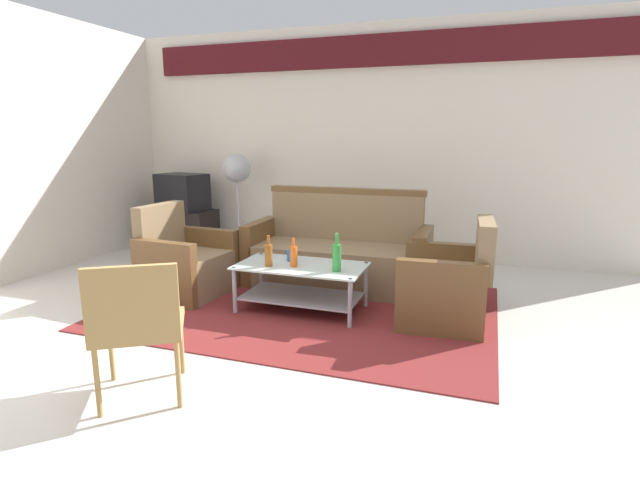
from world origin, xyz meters
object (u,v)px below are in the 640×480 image
at_px(couch, 339,255).
at_px(wicker_chair, 137,320).
at_px(bottle_brown, 269,255).
at_px(television, 183,192).
at_px(cup, 291,255).
at_px(pedestal_fan, 237,174).
at_px(bottle_green, 337,257).
at_px(tv_stand, 185,229).
at_px(armchair_left, 185,265).
at_px(coffee_table, 301,280).
at_px(armchair_right, 446,288).
at_px(bottle_orange, 294,256).

relative_size(couch, wicker_chair, 2.15).
distance_m(bottle_brown, television, 2.84).
bearing_deg(cup, pedestal_fan, 130.31).
height_order(couch, bottle_green, couch).
bearing_deg(wicker_chair, bottle_brown, 55.00).
height_order(bottle_brown, cup, bottle_brown).
height_order(tv_stand, pedestal_fan, pedestal_fan).
height_order(armchair_left, tv_stand, armchair_left).
bearing_deg(bottle_green, tv_stand, 145.93).
bearing_deg(armchair_left, bottle_green, 89.10).
bearing_deg(cup, coffee_table, -37.04).
height_order(armchair_right, bottle_green, armchair_right).
relative_size(coffee_table, bottle_orange, 4.44).
distance_m(bottle_brown, pedestal_fan, 2.39).
height_order(bottle_orange, pedestal_fan, pedestal_fan).
distance_m(couch, bottle_green, 0.95).
relative_size(cup, television, 0.15).
bearing_deg(tv_stand, pedestal_fan, 3.59).
bearing_deg(cup, television, 143.60).
distance_m(couch, television, 2.67).
bearing_deg(bottle_orange, armchair_left, 174.20).
bearing_deg(pedestal_fan, armchair_right, -30.85).
bearing_deg(pedestal_fan, television, -176.59).
relative_size(couch, bottle_brown, 6.77).
relative_size(armchair_right, tv_stand, 1.06).
bearing_deg(armchair_right, bottle_orange, 96.09).
height_order(bottle_brown, wicker_chair, wicker_chair).
bearing_deg(coffee_table, tv_stand, 143.61).
relative_size(bottle_brown, television, 0.40).
distance_m(couch, bottle_brown, 1.00).
distance_m(armchair_left, pedestal_fan, 1.92).
height_order(armchair_right, wicker_chair, armchair_right).
distance_m(bottle_brown, tv_stand, 2.84).
distance_m(armchair_left, coffee_table, 1.21).
relative_size(armchair_left, bottle_orange, 3.43).
relative_size(couch, bottle_orange, 7.31).
bearing_deg(couch, television, -21.94).
bearing_deg(armchair_left, tv_stand, -141.32).
distance_m(armchair_right, coffee_table, 1.22).
bearing_deg(coffee_table, wicker_chair, -100.71).
relative_size(couch, coffee_table, 1.65).
height_order(armchair_right, television, television).
relative_size(cup, pedestal_fan, 0.08).
height_order(coffee_table, bottle_brown, bottle_brown).
xyz_separation_m(tv_stand, television, (0.00, 0.00, 0.50)).
bearing_deg(bottle_green, armchair_right, 14.55).
bearing_deg(television, bottle_orange, 152.73).
distance_m(armchair_right, pedestal_fan, 3.32).
bearing_deg(cup, bottle_brown, -116.60).
bearing_deg(bottle_green, armchair_left, 174.82).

